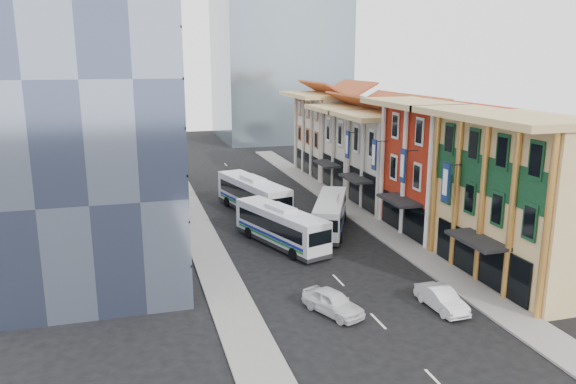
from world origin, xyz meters
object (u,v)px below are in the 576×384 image
object	(u,v)px
bus_left_near	(281,225)
bus_left_far	(253,195)
shophouse_tan	(531,199)
bus_right	(330,213)
office_tower	(90,74)
sedan_left	(333,302)
sedan_right	(442,299)

from	to	relation	value
bus_left_near	bus_left_far	world-z (taller)	bus_left_far
shophouse_tan	bus_left_near	world-z (taller)	shophouse_tan
bus_left_far	bus_right	size ratio (longest dim) A/B	1.15
bus_right	office_tower	bearing A→B (deg)	-152.54
bus_right	sedan_left	world-z (taller)	bus_right
sedan_right	bus_left_far	bearing A→B (deg)	101.00
shophouse_tan	sedan_right	xyz separation A→B (m)	(-9.25, -3.53, -5.27)
shophouse_tan	bus_left_far	xyz separation A→B (m)	(-16.00, 23.21, -4.00)
shophouse_tan	office_tower	xyz separation A→B (m)	(-31.00, 14.00, 9.00)
sedan_right	bus_right	bearing A→B (deg)	89.98
office_tower	sedan_right	size ratio (longest dim) A/B	6.79
bus_left_near	sedan_left	bearing A→B (deg)	-110.50
sedan_left	office_tower	bearing A→B (deg)	108.26
bus_left_far	bus_right	distance (m)	10.04
bus_left_far	shophouse_tan	bearing A→B (deg)	-69.03
bus_left_far	bus_right	bearing A→B (deg)	-68.78
bus_left_near	office_tower	bearing A→B (deg)	153.55
sedan_left	bus_right	bearing A→B (deg)	46.48
office_tower	sedan_left	size ratio (longest dim) A/B	6.51
bus_right	sedan_left	size ratio (longest dim) A/B	2.36
bus_left_near	sedan_right	world-z (taller)	bus_left_near
bus_left_far	sedan_right	size ratio (longest dim) A/B	2.82
office_tower	bus_right	bearing A→B (deg)	2.68
bus_right	sedan_right	world-z (taller)	bus_right
bus_left_far	sedan_left	xyz separation A→B (m)	(-0.38, -25.36, -1.22)
bus_left_near	bus_right	size ratio (longest dim) A/B	1.04
bus_left_far	office_tower	bearing A→B (deg)	-162.08
shophouse_tan	office_tower	size ratio (longest dim) A/B	0.47
bus_left_near	shophouse_tan	bearing A→B (deg)	-55.93
sedan_right	shophouse_tan	bearing A→B (deg)	17.71
bus_left_far	sedan_right	xyz separation A→B (m)	(6.75, -26.73, -1.27)
bus_right	sedan_right	xyz separation A→B (m)	(1.02, -18.50, -1.02)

